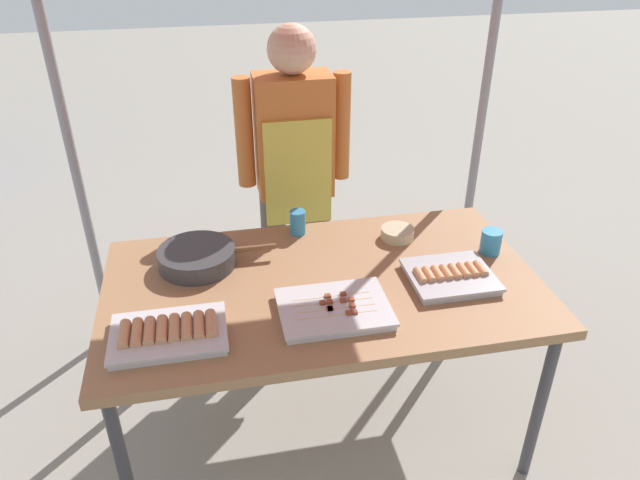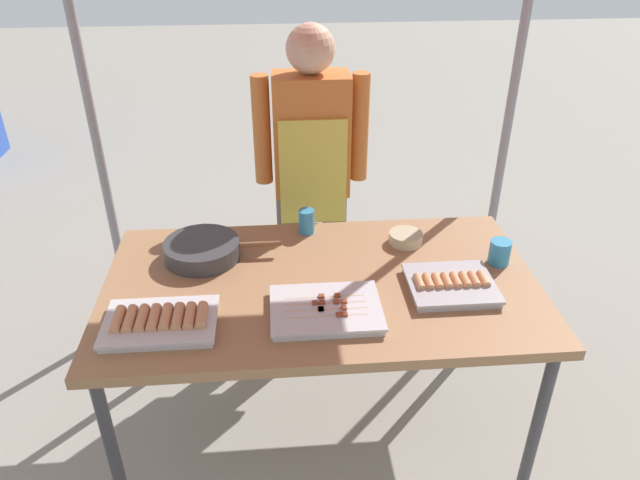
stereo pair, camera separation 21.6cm
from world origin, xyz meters
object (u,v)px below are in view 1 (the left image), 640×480
Objects in this scene: tray_grilled_sausages at (169,333)px; cooking_wok at (197,256)px; drink_cup_near_edge at (298,222)px; drink_cup_by_wok at (491,242)px; tray_meat_skewers at (334,309)px; stall_table at (323,293)px; vendor_woman at (295,166)px; tray_pork_links at (450,276)px; condiment_bowl at (397,233)px.

cooking_wok is (0.10, 0.43, 0.02)m from tray_grilled_sausages.
drink_cup_near_edge reaches higher than drink_cup_by_wok.
tray_meat_skewers is 3.92× the size of drink_cup_by_wok.
stall_table is 1.04× the size of vendor_woman.
tray_grilled_sausages is at bearing -166.74° from drink_cup_by_wok.
tray_grilled_sausages is 1.02m from tray_pork_links.
tray_grilled_sausages is at bearing -103.49° from cooking_wok.
tray_pork_links is 0.68× the size of cooking_wok.
tray_meat_skewers is (0.00, -0.19, 0.07)m from stall_table.
tray_meat_skewers is at bearing -166.81° from tray_pork_links.
cooking_wok is 3.31× the size of condiment_bowl.
vendor_woman is at bearing 118.92° from tray_pork_links.
tray_grilled_sausages reaches higher than stall_table.
stall_table is 3.52× the size of cooking_wok.
tray_pork_links is (0.46, 0.11, 0.00)m from tray_meat_skewers.
tray_meat_skewers is 3.65× the size of drink_cup_near_edge.
condiment_bowl is (0.82, 0.05, -0.02)m from cooking_wok.
tray_meat_skewers is 0.75m from drink_cup_by_wok.
tray_pork_links is at bearing -74.17° from condiment_bowl.
vendor_woman is (0.02, 0.92, 0.14)m from tray_meat_skewers.
tray_grilled_sausages reaches higher than tray_pork_links.
condiment_bowl is at bearing 34.50° from stall_table.
stall_table is at bearing -174.01° from drink_cup_by_wok.
tray_meat_skewers is 0.93m from vendor_woman.
vendor_woman reaches higher than drink_cup_by_wok.
tray_grilled_sausages is at bearing -152.71° from condiment_bowl.
tray_grilled_sausages is at bearing -131.15° from drink_cup_near_edge.
stall_table is 0.48m from tray_pork_links.
stall_table is 11.65× the size of condiment_bowl.
drink_cup_by_wok reaches higher than cooking_wok.
condiment_bowl is at bearing 126.67° from vendor_woman.
tray_grilled_sausages is (-0.55, -0.22, 0.08)m from stall_table.
drink_cup_near_edge is (-0.03, 0.37, 0.10)m from stall_table.
vendor_woman is (0.46, 0.52, 0.11)m from cooking_wok.
drink_cup_near_edge is at bearing 82.53° from vendor_woman.
stall_table is at bearing -24.64° from cooking_wok.
stall_table is at bearing -85.38° from drink_cup_near_edge.
condiment_bowl is at bearing -16.91° from drink_cup_near_edge.
drink_cup_near_edge is 0.07× the size of vendor_woman.
tray_grilled_sausages is 0.44m from cooking_wok.
stall_table is at bearing 88.74° from vendor_woman.
cooking_wok is 0.82m from condiment_bowl.
vendor_woman is (-0.35, 0.47, 0.13)m from condiment_bowl.
tray_grilled_sausages is at bearing -177.18° from tray_meat_skewers.
cooking_wok is (-0.91, 0.29, 0.02)m from tray_pork_links.
drink_cup_near_edge is (-0.40, 0.12, 0.03)m from condiment_bowl.
tray_meat_skewers is (0.55, 0.03, -0.01)m from tray_grilled_sausages.
stall_table is 0.45m from condiment_bowl.
vendor_woman reaches higher than condiment_bowl.
stall_table is 15.44× the size of drink_cup_near_edge.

